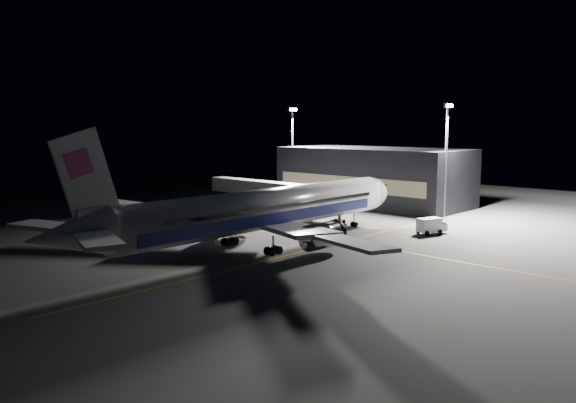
% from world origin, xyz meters
% --- Properties ---
extents(ground, '(200.00, 200.00, 0.00)m').
position_xyz_m(ground, '(0.00, 0.00, 0.00)').
color(ground, '#4C4C4F').
rests_on(ground, ground).
extents(guide_line_main, '(0.25, 80.00, 0.01)m').
position_xyz_m(guide_line_main, '(10.00, 0.00, 0.01)').
color(guide_line_main, gold).
rests_on(guide_line_main, ground).
extents(guide_line_cross, '(70.00, 0.25, 0.01)m').
position_xyz_m(guide_line_cross, '(0.00, -6.00, 0.01)').
color(guide_line_cross, gold).
rests_on(guide_line_cross, ground).
extents(guide_line_side, '(0.25, 40.00, 0.01)m').
position_xyz_m(guide_line_side, '(22.00, 10.00, 0.01)').
color(guide_line_side, gold).
rests_on(guide_line_side, ground).
extents(airliner, '(61.48, 54.22, 16.64)m').
position_xyz_m(airliner, '(-1.08, 0.00, 5.16)').
color(airliner, silver).
rests_on(airliner, ground).
extents(terminal, '(18.12, 40.00, 12.00)m').
position_xyz_m(terminal, '(45.98, 14.00, 6.00)').
color(terminal, black).
rests_on(terminal, ground).
extents(jet_bridge, '(3.60, 34.40, 6.30)m').
position_xyz_m(jet_bridge, '(22.00, 18.06, 4.58)').
color(jet_bridge, '#B2B2B7').
rests_on(jet_bridge, ground).
extents(floodlight_mast_north, '(2.40, 0.68, 20.70)m').
position_xyz_m(floodlight_mast_north, '(40.00, 31.99, 12.37)').
color(floodlight_mast_north, '#59595E').
rests_on(floodlight_mast_north, ground).
extents(floodlight_mast_south, '(2.40, 0.67, 20.70)m').
position_xyz_m(floodlight_mast_south, '(40.00, -6.01, 12.37)').
color(floodlight_mast_south, '#59595E').
rests_on(floodlight_mast_south, ground).
extents(service_truck, '(5.25, 3.36, 2.51)m').
position_xyz_m(service_truck, '(24.01, -12.27, 1.34)').
color(service_truck, silver).
rests_on(service_truck, ground).
extents(baggage_tug, '(2.67, 2.20, 1.84)m').
position_xyz_m(baggage_tug, '(-0.28, 10.16, 0.85)').
color(baggage_tug, black).
rests_on(baggage_tug, ground).
extents(safety_cone_a, '(0.44, 0.44, 0.66)m').
position_xyz_m(safety_cone_a, '(-2.48, 7.91, 0.33)').
color(safety_cone_a, '#FD5B0A').
rests_on(safety_cone_a, ground).
extents(safety_cone_b, '(0.37, 0.37, 0.56)m').
position_xyz_m(safety_cone_b, '(6.00, 14.00, 0.28)').
color(safety_cone_b, '#FD5B0A').
rests_on(safety_cone_b, ground).
extents(safety_cone_c, '(0.46, 0.46, 0.69)m').
position_xyz_m(safety_cone_c, '(-3.04, 7.70, 0.34)').
color(safety_cone_c, '#FD5B0A').
rests_on(safety_cone_c, ground).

